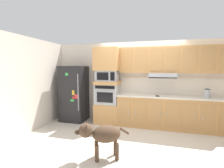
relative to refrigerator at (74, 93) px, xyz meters
The scene contains 16 objects.
ground_plane 2.38m from the refrigerator, 17.94° to the right, with size 9.60×9.60×0.00m, color beige.
back_kitchen_wall 2.17m from the refrigerator, 11.59° to the left, with size 6.20×0.12×2.50m, color silver.
side_panel_left 1.04m from the refrigerator, 135.89° to the right, with size 0.12×7.10×2.50m, color silver.
refrigerator is the anchor object (origin of this frame).
oven_base_cabinet 1.26m from the refrigerator, ahead, with size 0.74×0.62×0.60m, color tan.
built_in_oven 1.11m from the refrigerator, ahead, with size 0.70×0.62×0.60m.
appliance_mid_shelf 1.17m from the refrigerator, ahead, with size 0.74×0.62×0.10m, color tan.
microwave 1.26m from the refrigerator, ahead, with size 0.64×0.54×0.32m.
appliance_upper_cabinet 1.55m from the refrigerator, ahead, with size 0.74×0.62×0.68m, color tan.
lower_cabinet_run 3.01m from the refrigerator, ahead, with size 3.00×0.63×0.88m.
countertop_slab 2.98m from the refrigerator, ahead, with size 3.04×0.64×0.04m, color silver.
backsplash_panel 3.02m from the refrigerator, ahead, with size 3.04×0.02×0.50m, color white.
upper_cabinet_with_hood 3.14m from the refrigerator, ahead, with size 3.00×0.48×0.88m.
screwdriver 2.61m from the refrigerator, ahead, with size 0.15×0.16×0.03m.
electric_kettle 3.86m from the refrigerator, ahead, with size 0.17×0.17×0.24m.
dog 2.54m from the refrigerator, 50.61° to the right, with size 0.96×0.54×0.72m.
Camera 1 is at (0.44, -4.02, 1.70)m, focal length 26.02 mm.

